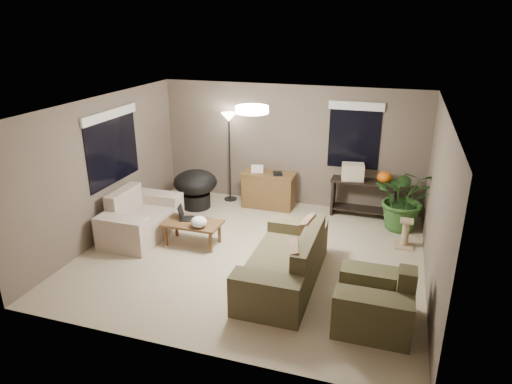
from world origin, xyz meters
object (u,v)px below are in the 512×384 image
(armchair, at_px, (375,303))
(coffee_table, at_px, (192,225))
(main_sofa, at_px, (287,264))
(papasan_chair, at_px, (195,186))
(houseplant, at_px, (405,205))
(cat_scratching_post, at_px, (405,235))
(loveseat, at_px, (140,220))
(console_table, at_px, (364,196))
(floor_lamp, at_px, (229,128))
(desk, at_px, (269,190))

(armchair, xyz_separation_m, coffee_table, (-3.19, 1.33, 0.06))
(main_sofa, relative_size, papasan_chair, 1.85)
(coffee_table, height_order, houseplant, houseplant)
(main_sofa, xyz_separation_m, armchair, (1.33, -0.62, 0.00))
(main_sofa, height_order, cat_scratching_post, main_sofa)
(papasan_chair, bearing_deg, coffee_table, -67.10)
(loveseat, relative_size, armchair, 1.60)
(armchair, distance_m, cat_scratching_post, 2.39)
(main_sofa, xyz_separation_m, loveseat, (-2.92, 0.75, 0.00))
(console_table, bearing_deg, houseplant, -25.95)
(armchair, bearing_deg, console_table, 97.80)
(houseplant, bearing_deg, papasan_chair, -177.12)
(armchair, xyz_separation_m, floor_lamp, (-3.32, 3.52, 1.30))
(coffee_table, distance_m, floor_lamp, 2.53)
(desk, xyz_separation_m, papasan_chair, (-1.44, -0.48, 0.09))
(main_sofa, bearing_deg, console_table, 73.50)
(coffee_table, xyz_separation_m, papasan_chair, (-0.66, 1.57, 0.11))
(coffee_table, height_order, console_table, console_table)
(houseplant, bearing_deg, armchair, -95.48)
(papasan_chair, bearing_deg, desk, 18.41)
(loveseat, distance_m, coffee_table, 1.06)
(console_table, xyz_separation_m, floor_lamp, (-2.84, 0.04, 1.16))
(loveseat, bearing_deg, houseplant, 20.89)
(desk, bearing_deg, console_table, 3.13)
(desk, distance_m, papasan_chair, 1.52)
(main_sofa, distance_m, desk, 2.97)
(main_sofa, xyz_separation_m, coffee_table, (-1.86, 0.71, 0.06))
(main_sofa, bearing_deg, floor_lamp, 124.51)
(houseplant, bearing_deg, main_sofa, -123.14)
(main_sofa, height_order, coffee_table, main_sofa)
(armchair, height_order, coffee_table, armchair)
(coffee_table, xyz_separation_m, cat_scratching_post, (3.53, 1.04, -0.14))
(loveseat, distance_m, floor_lamp, 2.68)
(loveseat, height_order, papasan_chair, loveseat)
(desk, bearing_deg, cat_scratching_post, -20.26)
(console_table, bearing_deg, main_sofa, -106.50)
(coffee_table, bearing_deg, armchair, -22.57)
(floor_lamp, xyz_separation_m, houseplant, (3.62, -0.42, -1.12))
(cat_scratching_post, bearing_deg, desk, 159.74)
(main_sofa, height_order, houseplant, houseplant)
(loveseat, relative_size, cat_scratching_post, 3.20)
(loveseat, bearing_deg, console_table, 29.25)
(desk, bearing_deg, loveseat, -132.50)
(loveseat, height_order, armchair, same)
(desk, relative_size, floor_lamp, 0.58)
(main_sofa, bearing_deg, coffee_table, 159.26)
(main_sofa, relative_size, armchair, 2.20)
(coffee_table, bearing_deg, console_table, 38.53)
(armchair, xyz_separation_m, console_table, (-0.48, 3.48, 0.14))
(armchair, distance_m, floor_lamp, 5.01)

